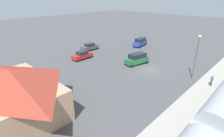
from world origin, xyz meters
name	(u,v)px	position (x,y,z in m)	size (l,w,h in m)	color
ground_plane	(150,70)	(0.00, 0.00, 0.00)	(200.00, 200.00, 0.00)	#4C4C4F
platform	(207,87)	(-10.00, 0.00, 0.15)	(3.20, 46.00, 0.30)	#A8A399
station_building	(13,92)	(4.00, 22.00, 2.95)	(12.42, 8.64, 5.68)	tan
pedestrian_on_platform	(212,80)	(-10.35, -0.34, 1.28)	(0.36, 0.36, 1.71)	#23284C
sedan_red	(82,55)	(13.86, 4.98, 0.88)	(1.84, 4.50, 1.74)	red
suv_blue	(140,42)	(10.95, -12.39, 1.15)	(2.78, 5.17, 2.22)	#283D9E
suv_green	(137,59)	(3.49, -0.67, 1.15)	(3.02, 5.22, 2.22)	#236638
sedan_charcoal	(90,47)	(17.83, -0.43, 0.88)	(1.99, 4.56, 1.74)	#47494F
light_pole_near_platform	(197,52)	(-7.20, -1.47, 4.64)	(0.44, 0.44, 7.32)	#515156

